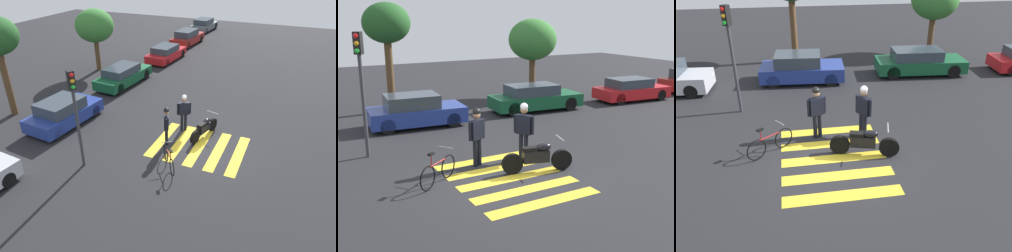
# 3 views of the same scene
# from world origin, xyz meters

# --- Properties ---
(ground_plane) EXTENTS (60.00, 60.00, 0.00)m
(ground_plane) POSITION_xyz_m (0.00, 0.00, 0.00)
(ground_plane) COLOR #232326
(police_motorcycle) EXTENTS (2.16, 0.83, 1.04)m
(police_motorcycle) POSITION_xyz_m (0.97, 0.08, 0.46)
(police_motorcycle) COLOR black
(police_motorcycle) RESTS_ON ground_plane
(leaning_bicycle) EXTENTS (1.41, 1.07, 1.01)m
(leaning_bicycle) POSITION_xyz_m (-1.96, 0.66, 0.38)
(leaning_bicycle) COLOR black
(leaning_bicycle) RESTS_ON ground_plane
(officer_on_foot) EXTENTS (0.65, 0.37, 1.87)m
(officer_on_foot) POSITION_xyz_m (-0.37, 1.45, 1.09)
(officer_on_foot) COLOR black
(officer_on_foot) RESTS_ON ground_plane
(officer_by_motorcycle) EXTENTS (0.46, 0.60, 1.91)m
(officer_by_motorcycle) POSITION_xyz_m (1.17, 1.20, 1.12)
(officer_by_motorcycle) COLOR black
(officer_by_motorcycle) RESTS_ON ground_plane
(crosswalk_stripes) EXTENTS (3.28, 4.05, 0.01)m
(crosswalk_stripes) POSITION_xyz_m (0.00, -0.00, 0.00)
(crosswalk_stripes) COLOR yellow
(crosswalk_stripes) RESTS_ON ground_plane
(car_blue_hatchback) EXTENTS (4.10, 2.14, 1.37)m
(car_blue_hatchback) POSITION_xyz_m (-0.61, 7.05, 0.65)
(car_blue_hatchback) COLOR black
(car_blue_hatchback) RESTS_ON ground_plane
(car_green_compact) EXTENTS (4.62, 2.03, 1.30)m
(car_green_compact) POSITION_xyz_m (5.42, 7.10, 0.63)
(car_green_compact) COLOR black
(car_green_compact) RESTS_ON ground_plane
(traffic_light_pole) EXTENTS (0.33, 0.36, 4.10)m
(traffic_light_pole) POSITION_xyz_m (-3.23, 3.96, 2.76)
(traffic_light_pole) COLOR #38383D
(traffic_light_pole) RESTS_ON ground_plane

